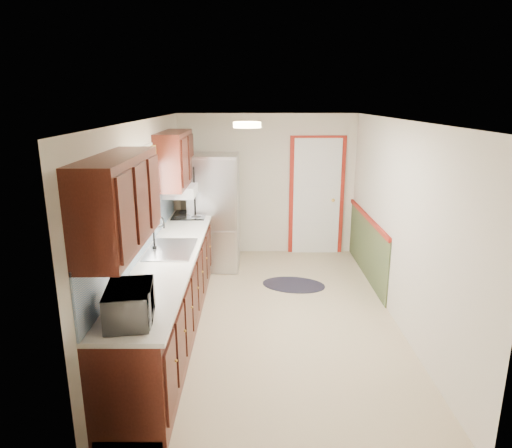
{
  "coord_description": "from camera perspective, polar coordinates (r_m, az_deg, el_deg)",
  "views": [
    {
      "loc": [
        -0.23,
        -5.22,
        2.63
      ],
      "look_at": [
        -0.2,
        0.16,
        1.15
      ],
      "focal_mm": 32.0,
      "sensor_mm": 36.0,
      "label": 1
    }
  ],
  "objects": [
    {
      "name": "ceiling_fixture",
      "position": [
        5.03,
        -1.11,
        12.29
      ],
      "size": [
        0.3,
        0.3,
        0.06
      ],
      "primitive_type": "cylinder",
      "color": "#FFD88C",
      "rests_on": "room_shell"
    },
    {
      "name": "cooktop",
      "position": [
        6.9,
        -8.28,
        1.12
      ],
      "size": [
        0.49,
        0.58,
        0.02
      ],
      "primitive_type": "cube",
      "color": "black",
      "rests_on": "kitchen_run"
    },
    {
      "name": "refrigerator",
      "position": [
        7.21,
        -5.22,
        1.5
      ],
      "size": [
        0.77,
        0.77,
        1.82
      ],
      "rotation": [
        0.0,
        0.0,
        -0.02
      ],
      "color": "#B7B7BC",
      "rests_on": "ground"
    },
    {
      "name": "microwave",
      "position": [
        3.73,
        -15.54,
        -9.21
      ],
      "size": [
        0.36,
        0.55,
        0.35
      ],
      "primitive_type": "imported",
      "rotation": [
        0.0,
        0.0,
        1.72
      ],
      "color": "white",
      "rests_on": "kitchen_run"
    },
    {
      "name": "kitchen_run",
      "position": [
        5.35,
        -11.14,
        -4.82
      ],
      "size": [
        0.63,
        4.0,
        2.2
      ],
      "color": "#39130D",
      "rests_on": "ground"
    },
    {
      "name": "room_shell",
      "position": [
        5.42,
        2.15,
        0.06
      ],
      "size": [
        3.2,
        5.2,
        2.52
      ],
      "color": "tan",
      "rests_on": "ground"
    },
    {
      "name": "rug",
      "position": [
        6.74,
        4.72,
        -7.57
      ],
      "size": [
        1.02,
        0.78,
        0.01
      ],
      "primitive_type": "ellipsoid",
      "rotation": [
        0.0,
        0.0,
        -0.22
      ],
      "color": "black",
      "rests_on": "ground"
    },
    {
      "name": "back_wall_trim",
      "position": [
        7.73,
        8.84,
        2.19
      ],
      "size": [
        1.12,
        2.3,
        2.08
      ],
      "color": "maroon",
      "rests_on": "ground"
    }
  ]
}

